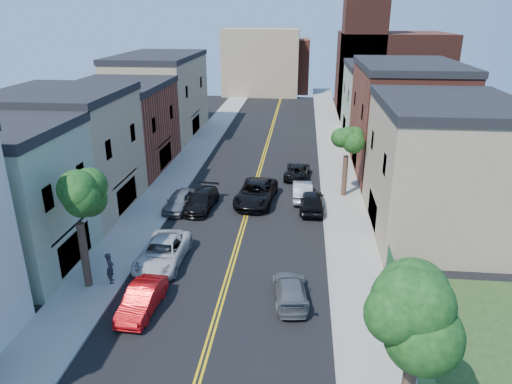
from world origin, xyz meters
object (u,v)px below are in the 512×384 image
(red_sedan, at_px, (142,299))
(dark_car_right_far, at_px, (297,171))
(white_pickup, at_px, (163,252))
(black_car_left, at_px, (201,200))
(pedestrian_left, at_px, (110,268))
(silver_car_right, at_px, (302,190))
(black_car_right, at_px, (312,201))
(pedestrian_right, at_px, (395,311))
(black_suv_lane, at_px, (256,193))
(grey_car_right, at_px, (290,290))
(grey_car_left, at_px, (179,201))

(red_sedan, xyz_separation_m, dark_car_right_far, (7.83, 22.60, -0.04))
(white_pickup, bearing_deg, black_car_left, 87.37)
(black_car_left, distance_m, pedestrian_left, 12.01)
(white_pickup, distance_m, silver_car_right, 14.81)
(pedestrian_left, bearing_deg, black_car_left, -35.16)
(black_car_right, height_order, pedestrian_right, pedestrian_right)
(pedestrian_left, bearing_deg, pedestrian_right, -120.31)
(black_car_left, bearing_deg, silver_car_right, 25.10)
(black_suv_lane, height_order, pedestrian_right, pedestrian_right)
(pedestrian_right, bearing_deg, black_car_right, -65.01)
(pedestrian_right, bearing_deg, grey_car_right, -10.28)
(grey_car_right, height_order, pedestrian_left, pedestrian_left)
(black_suv_lane, relative_size, pedestrian_left, 3.33)
(dark_car_right_far, bearing_deg, grey_car_right, 93.79)
(silver_car_right, distance_m, black_suv_lane, 4.04)
(grey_car_left, distance_m, dark_car_right_far, 12.87)
(grey_car_left, relative_size, black_car_left, 0.86)
(grey_car_right, bearing_deg, black_car_right, -102.59)
(red_sedan, height_order, grey_car_left, grey_car_left)
(black_car_right, xyz_separation_m, silver_car_right, (-0.77, 2.37, -0.06))
(white_pickup, distance_m, black_suv_lane, 11.80)
(white_pickup, distance_m, black_car_right, 13.50)
(grey_car_left, xyz_separation_m, pedestrian_left, (-1.20, -11.31, 0.35))
(black_car_right, height_order, dark_car_right_far, black_car_right)
(grey_car_right, relative_size, pedestrian_right, 2.63)
(grey_car_left, xyz_separation_m, pedestrian_right, (14.60, -13.85, 0.25))
(black_suv_lane, distance_m, pedestrian_left, 15.22)
(pedestrian_left, xyz_separation_m, pedestrian_right, (15.80, -2.54, -0.10))
(black_car_right, bearing_deg, pedestrian_left, 45.49)
(red_sedan, distance_m, white_pickup, 5.06)
(grey_car_left, relative_size, black_suv_lane, 0.70)
(black_car_right, bearing_deg, black_suv_lane, -14.52)
(black_car_right, bearing_deg, black_car_left, 3.36)
(white_pickup, xyz_separation_m, dark_car_right_far, (8.16, 17.56, -0.12))
(pedestrian_left, bearing_deg, black_car_right, -65.11)
(dark_car_right_far, relative_size, pedestrian_left, 2.54)
(pedestrian_left, bearing_deg, dark_car_right_far, -48.64)
(black_car_right, relative_size, silver_car_right, 1.05)
(pedestrian_left, bearing_deg, red_sedan, -153.00)
(silver_car_right, distance_m, pedestrian_left, 18.33)
(red_sedan, distance_m, grey_car_right, 8.03)
(red_sedan, height_order, black_car_right, black_car_right)
(white_pickup, xyz_separation_m, grey_car_left, (-1.14, 8.65, -0.05))
(grey_car_right, xyz_separation_m, black_suv_lane, (-3.30, 14.00, 0.23))
(silver_car_right, height_order, pedestrian_right, pedestrian_right)
(grey_car_right, xyz_separation_m, silver_car_right, (0.55, 15.22, 0.12))
(black_car_right, height_order, pedestrian_left, pedestrian_left)
(pedestrian_left, height_order, pedestrian_right, pedestrian_left)
(grey_car_right, distance_m, pedestrian_right, 5.66)
(grey_car_right, bearing_deg, black_suv_lane, -83.49)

